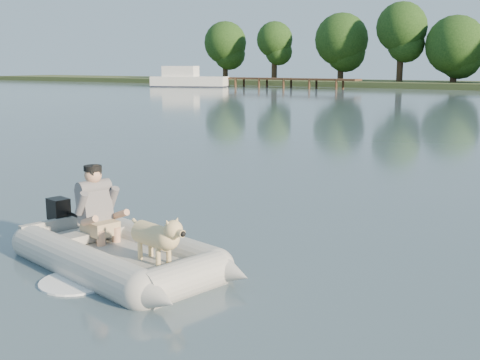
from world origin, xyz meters
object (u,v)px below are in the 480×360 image
Objects in this scene: dog at (154,239)px; man at (95,202)px; dock at (279,83)px; cabin_cruiser at (190,76)px; dinghy at (121,225)px.

man is at bearing 180.00° from dog.
dock is 58.91m from dog.
man is 0.12× the size of cabin_cruiser.
cabin_cruiser is at bearing 138.43° from man.
dock is at bearing 129.82° from dog.
man reaches higher than dock.
dog is at bearing 0.00° from man.
dog is (26.42, -52.65, -0.02)m from dock.
dinghy is 0.63m from dog.
dog is at bearing -63.36° from dock.
dog is at bearing -72.49° from cabin_cruiser.
dinghy is (25.80, -52.56, 0.05)m from dock.
dock is at bearing 128.84° from man.
cabin_cruiser is at bearing 139.24° from dog.
dinghy is at bearing -63.86° from dock.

